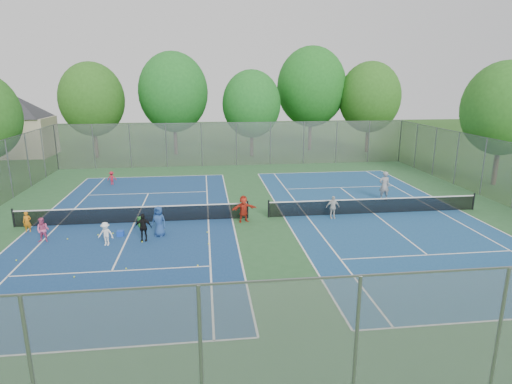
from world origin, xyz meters
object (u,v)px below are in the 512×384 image
net_right (374,206)px  ball_crate (120,233)px  instructor (384,186)px  net_left (134,215)px  ball_hopper (141,222)px

net_right → ball_crate: 14.55m
net_right → instructor: (1.82, 2.85, 0.52)m
net_left → ball_crate: (-0.40, -2.09, -0.31)m
ball_hopper → instructor: (15.37, 3.61, 0.70)m
net_left → ball_hopper: net_left is taller
net_left → net_right: bearing=0.0°
ball_hopper → net_left: bearing=120.6°
net_right → instructor: bearing=57.4°
ball_crate → instructor: bearing=16.9°
net_right → instructor: size_ratio=6.61×
net_right → ball_crate: bearing=-171.7°
net_right → ball_crate: (-14.40, -2.09, -0.31)m
ball_crate → instructor: (16.22, 4.94, 0.83)m
ball_crate → ball_hopper: (0.85, 1.33, 0.13)m
instructor → net_left: bearing=11.2°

